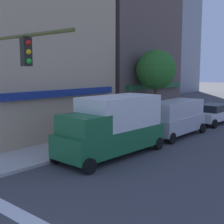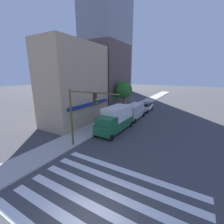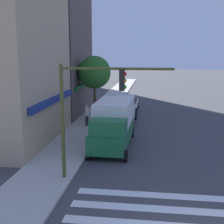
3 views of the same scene
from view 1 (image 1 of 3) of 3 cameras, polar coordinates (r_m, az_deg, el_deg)
name	(u,v)px [view 1 (image 1 of 3)]	position (r m, az deg, el deg)	size (l,w,h in m)	color
storefront_row	(92,48)	(24.23, -3.72, 11.54)	(19.40, 5.30, 12.70)	tan
traffic_signal	(3,81)	(12.18, -19.36, 5.32)	(0.32, 5.29, 5.71)	#474C1E
box_truck_green	(113,125)	(15.83, 0.14, -2.45)	(6.25, 2.42, 3.04)	#1E6638
van_silver	(175,117)	(21.01, 11.45, -0.87)	(5.04, 2.22, 2.34)	#B7B7BC
sedan_white	(213,113)	(26.56, 17.97, -0.26)	(4.44, 2.02, 1.59)	white
pedestrian_red_jacket	(161,112)	(25.02, 8.99, 0.08)	(0.32, 0.32, 1.77)	#23232D
pedestrian_white_shirt	(128,118)	(21.45, 2.98, -1.12)	(0.32, 0.32, 1.77)	#23232D
street_tree	(156,70)	(23.86, 8.03, 7.64)	(3.00, 3.00, 5.72)	brown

